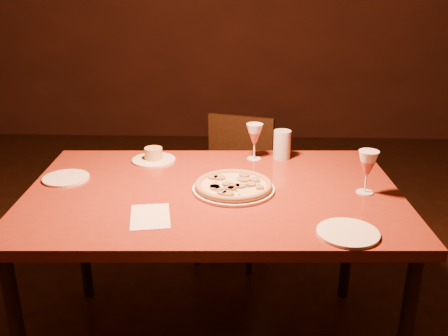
{
  "coord_description": "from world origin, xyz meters",
  "views": [
    {
      "loc": [
        -0.09,
        -1.55,
        1.59
      ],
      "look_at": [
        -0.16,
        0.32,
        0.87
      ],
      "focal_mm": 40.0,
      "sensor_mm": 36.0,
      "label": 1
    }
  ],
  "objects": [
    {
      "name": "wine_glass_right",
      "position": [
        0.4,
        0.26,
        0.88
      ],
      "size": [
        0.08,
        0.08,
        0.17
      ],
      "primitive_type": null,
      "color": "#B6584C",
      "rests_on": "dining_table"
    },
    {
      "name": "chair_far",
      "position": [
        -0.13,
        1.16,
        0.46
      ],
      "size": [
        0.49,
        0.49,
        0.82
      ],
      "rotation": [
        0.0,
        0.0,
        -0.28
      ],
      "color": "black",
      "rests_on": "floor"
    },
    {
      "name": "side_plate_left",
      "position": [
        -0.83,
        0.36,
        0.8
      ],
      "size": [
        0.19,
        0.19,
        0.01
      ],
      "primitive_type": "cylinder",
      "color": "white",
      "rests_on": "dining_table"
    },
    {
      "name": "wine_glass_far",
      "position": [
        -0.03,
        0.63,
        0.88
      ],
      "size": [
        0.08,
        0.08,
        0.17
      ],
      "primitive_type": null,
      "color": "#B6584C",
      "rests_on": "dining_table"
    },
    {
      "name": "ramekin_saucer",
      "position": [
        -0.49,
        0.59,
        0.81
      ],
      "size": [
        0.2,
        0.2,
        0.06
      ],
      "color": "white",
      "rests_on": "dining_table"
    },
    {
      "name": "menu_card",
      "position": [
        -0.41,
        0.02,
        0.79
      ],
      "size": [
        0.17,
        0.22,
        0.0
      ],
      "primitive_type": "cube",
      "rotation": [
        0.0,
        0.0,
        0.18
      ],
      "color": "white",
      "rests_on": "dining_table"
    },
    {
      "name": "water_tumbler",
      "position": [
        0.1,
        0.65,
        0.86
      ],
      "size": [
        0.08,
        0.08,
        0.13
      ],
      "primitive_type": "cylinder",
      "color": "#B5BFC6",
      "rests_on": "dining_table"
    },
    {
      "name": "dining_table",
      "position": [
        -0.2,
        0.27,
        0.72
      ],
      "size": [
        1.52,
        1.01,
        0.79
      ],
      "rotation": [
        0.0,
        0.0,
        0.04
      ],
      "color": "maroon",
      "rests_on": "floor"
    },
    {
      "name": "pizza_plate",
      "position": [
        -0.12,
        0.26,
        0.81
      ],
      "size": [
        0.33,
        0.33,
        0.04
      ],
      "color": "white",
      "rests_on": "dining_table"
    },
    {
      "name": "side_plate_near",
      "position": [
        0.26,
        -0.08,
        0.8
      ],
      "size": [
        0.21,
        0.21,
        0.01
      ],
      "primitive_type": "cylinder",
      "color": "white",
      "rests_on": "dining_table"
    }
  ]
}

